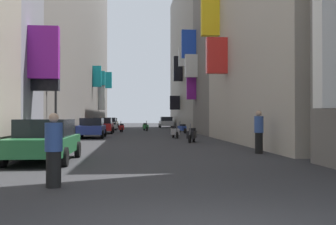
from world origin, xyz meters
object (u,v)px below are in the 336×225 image
at_px(scooter_green, 146,127).
at_px(pedestrian_crossing, 54,150).
at_px(scooter_blue, 182,128).
at_px(parked_car_yellow, 112,123).
at_px(parked_car_green, 45,139).
at_px(pedestrian_near_right, 259,132).
at_px(scooter_red, 121,127).
at_px(scooter_black, 192,135).
at_px(traffic_light_near_corner, 56,90).
at_px(pedestrian_near_left, 101,124).
at_px(parked_car_white, 110,123).
at_px(scooter_silver, 175,132).
at_px(scooter_white, 115,126).
at_px(parked_car_silver, 166,122).
at_px(parked_car_blue, 92,127).
at_px(parked_car_red, 103,125).

relative_size(scooter_green, pedestrian_crossing, 1.22).
bearing_deg(scooter_blue, parked_car_yellow, 111.19).
bearing_deg(parked_car_green, scooter_green, 82.13).
height_order(parked_car_green, pedestrian_near_right, pedestrian_near_right).
bearing_deg(scooter_red, pedestrian_crossing, -90.84).
relative_size(scooter_red, pedestrian_crossing, 1.10).
bearing_deg(scooter_blue, scooter_black, -94.39).
bearing_deg(traffic_light_near_corner, pedestrian_near_right, -21.61).
relative_size(scooter_blue, pedestrian_near_left, 1.08).
relative_size(parked_car_white, pedestrian_near_right, 2.22).
bearing_deg(traffic_light_near_corner, parked_car_yellow, 88.99).
bearing_deg(scooter_black, scooter_silver, 95.83).
relative_size(scooter_white, scooter_black, 1.00).
relative_size(pedestrian_crossing, pedestrian_near_right, 0.90).
bearing_deg(parked_car_white, parked_car_green, -90.09).
height_order(parked_car_yellow, scooter_blue, parked_car_yellow).
distance_m(parked_car_silver, parked_car_white, 10.41).
relative_size(parked_car_white, scooter_green, 2.04).
relative_size(pedestrian_near_left, traffic_light_near_corner, 0.38).
distance_m(parked_car_yellow, scooter_white, 11.40).
height_order(parked_car_yellow, parked_car_silver, parked_car_silver).
xyz_separation_m(scooter_silver, scooter_black, (0.51, -5.01, 0.00)).
bearing_deg(scooter_white, parked_car_yellow, 94.64).
xyz_separation_m(parked_car_silver, scooter_green, (-3.29, -12.34, -0.35)).
bearing_deg(scooter_blue, scooter_red, 149.15).
xyz_separation_m(parked_car_blue, pedestrian_near_right, (8.26, -13.85, 0.14)).
xyz_separation_m(parked_car_green, parked_car_yellow, (-0.07, 44.09, -0.01)).
distance_m(parked_car_red, pedestrian_near_right, 23.22).
xyz_separation_m(parked_car_blue, parked_car_silver, (7.68, 27.56, 0.05)).
xyz_separation_m(pedestrian_near_right, traffic_light_near_corner, (-8.96, 3.55, 1.95)).
relative_size(scooter_silver, scooter_green, 0.97).
distance_m(parked_car_green, parked_car_yellow, 44.09).
bearing_deg(parked_car_silver, parked_car_red, -110.90).
bearing_deg(pedestrian_near_right, scooter_white, 103.64).
distance_m(scooter_silver, scooter_white, 18.17).
distance_m(parked_car_blue, scooter_red, 11.70).
height_order(parked_car_green, pedestrian_near_left, pedestrian_near_left).
bearing_deg(parked_car_silver, scooter_blue, -90.08).
bearing_deg(pedestrian_near_right, pedestrian_near_left, 108.13).
relative_size(parked_car_green, pedestrian_near_left, 2.74).
height_order(parked_car_red, pedestrian_near_left, pedestrian_near_left).
bearing_deg(scooter_red, scooter_white, 100.56).
relative_size(parked_car_silver, scooter_black, 2.12).
bearing_deg(parked_car_green, pedestrian_crossing, -76.15).
xyz_separation_m(scooter_black, pedestrian_near_left, (-6.88, 18.23, 0.33)).
bearing_deg(scooter_red, parked_car_silver, 69.91).
bearing_deg(pedestrian_crossing, parked_car_yellow, 91.59).
bearing_deg(parked_car_yellow, parked_car_blue, -89.95).
distance_m(parked_car_green, traffic_light_near_corner, 6.33).
distance_m(scooter_black, traffic_light_near_corner, 8.83).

